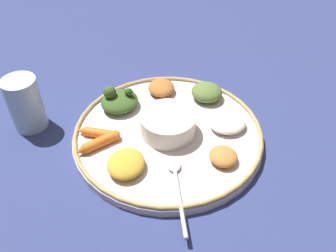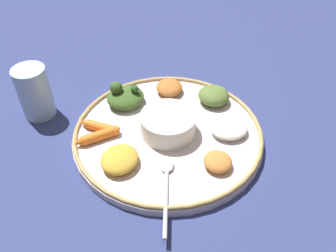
{
  "view_description": "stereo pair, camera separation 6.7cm",
  "coord_description": "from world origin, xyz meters",
  "px_view_note": "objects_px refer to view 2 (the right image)",
  "views": [
    {
      "loc": [
        -0.3,
        0.39,
        0.48
      ],
      "look_at": [
        0.0,
        0.0,
        0.03
      ],
      "focal_mm": 38.06,
      "sensor_mm": 36.0,
      "label": 1
    },
    {
      "loc": [
        -0.35,
        0.35,
        0.48
      ],
      "look_at": [
        0.0,
        0.0,
        0.03
      ],
      "focal_mm": 38.06,
      "sensor_mm": 36.0,
      "label": 2
    }
  ],
  "objects_px": {
    "greens_pile": "(126,96)",
    "drinking_glass": "(35,95)",
    "center_bowl": "(168,123)",
    "spoon": "(166,181)",
    "carrot_near_spoon": "(99,127)",
    "carrot_outer": "(97,136)"
  },
  "relations": [
    {
      "from": "center_bowl",
      "to": "drinking_glass",
      "type": "bearing_deg",
      "value": 29.81
    },
    {
      "from": "spoon",
      "to": "drinking_glass",
      "type": "relative_size",
      "value": 1.14
    },
    {
      "from": "center_bowl",
      "to": "carrot_near_spoon",
      "type": "height_order",
      "value": "center_bowl"
    },
    {
      "from": "center_bowl",
      "to": "greens_pile",
      "type": "distance_m",
      "value": 0.13
    },
    {
      "from": "greens_pile",
      "to": "drinking_glass",
      "type": "bearing_deg",
      "value": 50.6
    },
    {
      "from": "spoon",
      "to": "drinking_glass",
      "type": "height_order",
      "value": "drinking_glass"
    },
    {
      "from": "drinking_glass",
      "to": "carrot_near_spoon",
      "type": "bearing_deg",
      "value": -161.71
    },
    {
      "from": "greens_pile",
      "to": "drinking_glass",
      "type": "distance_m",
      "value": 0.18
    },
    {
      "from": "carrot_outer",
      "to": "drinking_glass",
      "type": "bearing_deg",
      "value": 9.9
    },
    {
      "from": "carrot_outer",
      "to": "carrot_near_spoon",
      "type": "bearing_deg",
      "value": -45.03
    },
    {
      "from": "center_bowl",
      "to": "spoon",
      "type": "height_order",
      "value": "center_bowl"
    },
    {
      "from": "center_bowl",
      "to": "spoon",
      "type": "relative_size",
      "value": 0.84
    },
    {
      "from": "carrot_near_spoon",
      "to": "drinking_glass",
      "type": "distance_m",
      "value": 0.15
    },
    {
      "from": "greens_pile",
      "to": "carrot_outer",
      "type": "bearing_deg",
      "value": 114.29
    },
    {
      "from": "spoon",
      "to": "center_bowl",
      "type": "bearing_deg",
      "value": -45.9
    },
    {
      "from": "greens_pile",
      "to": "carrot_near_spoon",
      "type": "distance_m",
      "value": 0.1
    },
    {
      "from": "center_bowl",
      "to": "spoon",
      "type": "distance_m",
      "value": 0.13
    },
    {
      "from": "greens_pile",
      "to": "carrot_near_spoon",
      "type": "xyz_separation_m",
      "value": [
        -0.03,
        0.09,
        -0.01
      ]
    },
    {
      "from": "center_bowl",
      "to": "carrot_near_spoon",
      "type": "distance_m",
      "value": 0.13
    },
    {
      "from": "carrot_near_spoon",
      "to": "carrot_outer",
      "type": "xyz_separation_m",
      "value": [
        -0.02,
        0.02,
        0.0
      ]
    },
    {
      "from": "spoon",
      "to": "drinking_glass",
      "type": "bearing_deg",
      "value": 8.4
    },
    {
      "from": "center_bowl",
      "to": "carrot_outer",
      "type": "xyz_separation_m",
      "value": [
        0.08,
        0.11,
        -0.01
      ]
    }
  ]
}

